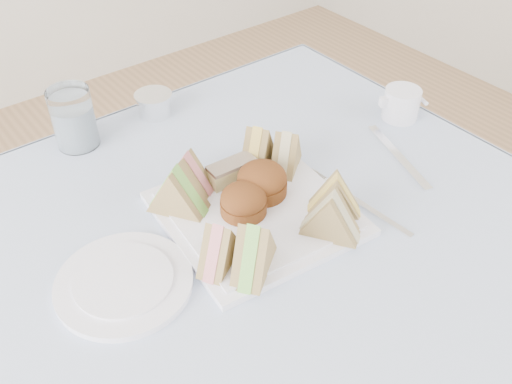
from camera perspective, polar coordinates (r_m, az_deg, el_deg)
tablecloth at (r=0.82m, az=1.52°, el=-7.70°), size 1.02×1.02×0.01m
serving_plate at (r=0.89m, az=0.00°, el=-2.16°), size 0.30×0.30×0.01m
sandwich_fl_a at (r=0.79m, az=-3.70°, el=-5.23°), size 0.09×0.07×0.07m
sandwich_fl_b at (r=0.77m, az=-0.22°, el=-5.55°), size 0.10×0.09×0.08m
sandwich_fr_a at (r=0.87m, az=7.91°, el=-0.21°), size 0.09×0.08×0.07m
sandwich_fr_b at (r=0.83m, az=7.52°, el=-2.17°), size 0.08×0.10×0.08m
sandwich_bl_a at (r=0.87m, az=-7.91°, el=0.32°), size 0.09×0.10×0.08m
sandwich_bl_b at (r=0.91m, az=-6.87°, el=1.99°), size 0.08×0.09×0.07m
sandwich_br_a at (r=0.95m, az=3.05°, el=4.18°), size 0.09×0.08×0.07m
sandwich_br_b at (r=0.96m, az=0.18°, el=4.62°), size 0.09×0.08×0.08m
scone_left at (r=0.87m, az=-1.27°, el=-0.95°), size 0.08×0.08×0.05m
scone_right at (r=0.90m, az=0.60°, el=1.11°), size 0.10×0.10×0.05m
pastry_slice at (r=0.93m, az=-2.44°, el=2.01°), size 0.08×0.04×0.04m
side_plate at (r=0.81m, az=-13.06°, el=-8.84°), size 0.24×0.24×0.01m
water_glass at (r=1.07m, az=-17.80°, el=7.05°), size 0.08×0.08×0.11m
tea_strainer at (r=1.14m, az=-10.13°, el=8.55°), size 0.07×0.07×0.04m
knife at (r=1.05m, az=14.04°, el=3.50°), size 0.08×0.19×0.00m
fork at (r=0.93m, az=10.94°, el=-1.48°), size 0.02×0.18×0.00m
creamer_jug at (r=1.14m, az=14.33°, el=8.54°), size 0.09×0.09×0.06m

